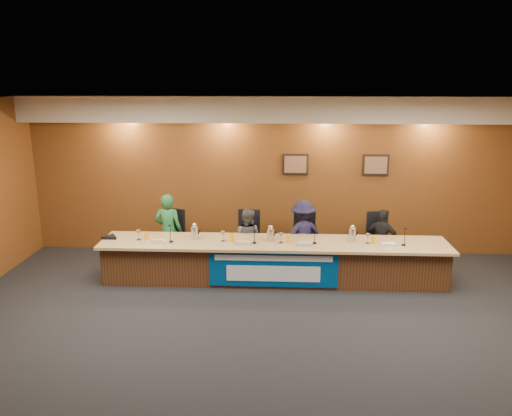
# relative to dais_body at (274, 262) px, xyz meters

# --- Properties ---
(floor) EXTENTS (10.00, 10.00, 0.00)m
(floor) POSITION_rel_dais_body_xyz_m (0.00, -2.40, -0.35)
(floor) COLOR black
(floor) RESTS_ON ground
(ceiling) EXTENTS (10.00, 8.00, 0.04)m
(ceiling) POSITION_rel_dais_body_xyz_m (0.00, -2.40, 2.85)
(ceiling) COLOR silver
(ceiling) RESTS_ON wall_back
(wall_back) EXTENTS (10.00, 0.04, 3.20)m
(wall_back) POSITION_rel_dais_body_xyz_m (0.00, 1.60, 1.25)
(wall_back) COLOR brown
(wall_back) RESTS_ON floor
(soffit) EXTENTS (10.00, 0.50, 0.50)m
(soffit) POSITION_rel_dais_body_xyz_m (0.00, 1.35, 2.60)
(soffit) COLOR beige
(soffit) RESTS_ON wall_back
(dais_body) EXTENTS (6.00, 0.80, 0.70)m
(dais_body) POSITION_rel_dais_body_xyz_m (0.00, 0.00, 0.00)
(dais_body) COLOR #4A2A15
(dais_body) RESTS_ON floor
(dais_top) EXTENTS (6.10, 0.95, 0.05)m
(dais_top) POSITION_rel_dais_body_xyz_m (0.00, -0.05, 0.38)
(dais_top) COLOR tan
(dais_top) RESTS_ON dais_body
(banner) EXTENTS (2.20, 0.02, 0.65)m
(banner) POSITION_rel_dais_body_xyz_m (0.00, -0.41, 0.03)
(banner) COLOR navy
(banner) RESTS_ON dais_body
(banner_text_upper) EXTENTS (2.00, 0.01, 0.10)m
(banner_text_upper) POSITION_rel_dais_body_xyz_m (0.00, -0.43, 0.23)
(banner_text_upper) COLOR silver
(banner_text_upper) RESTS_ON banner
(banner_text_lower) EXTENTS (1.60, 0.01, 0.28)m
(banner_text_lower) POSITION_rel_dais_body_xyz_m (0.00, -0.43, -0.05)
(banner_text_lower) COLOR silver
(banner_text_lower) RESTS_ON banner
(wall_photo_left) EXTENTS (0.52, 0.04, 0.42)m
(wall_photo_left) POSITION_rel_dais_body_xyz_m (0.40, 1.57, 1.50)
(wall_photo_left) COLOR black
(wall_photo_left) RESTS_ON wall_back
(wall_photo_right) EXTENTS (0.52, 0.04, 0.42)m
(wall_photo_right) POSITION_rel_dais_body_xyz_m (2.00, 1.57, 1.50)
(wall_photo_right) COLOR black
(wall_photo_right) RESTS_ON wall_back
(panelist_a) EXTENTS (0.54, 0.37, 1.44)m
(panelist_a) POSITION_rel_dais_body_xyz_m (-2.01, 0.58, 0.37)
(panelist_a) COLOR #1F6232
(panelist_a) RESTS_ON floor
(panelist_b) EXTENTS (0.68, 0.60, 1.17)m
(panelist_b) POSITION_rel_dais_body_xyz_m (-0.51, 0.58, 0.24)
(panelist_b) COLOR #4E4F52
(panelist_b) RESTS_ON floor
(panelist_c) EXTENTS (0.99, 0.77, 1.34)m
(panelist_c) POSITION_rel_dais_body_xyz_m (0.53, 0.58, 0.32)
(panelist_c) COLOR #181532
(panelist_c) RESTS_ON floor
(panelist_d) EXTENTS (0.75, 0.55, 1.19)m
(panelist_d) POSITION_rel_dais_body_xyz_m (2.01, 0.58, 0.24)
(panelist_d) COLOR black
(panelist_d) RESTS_ON floor
(office_chair_a) EXTENTS (0.60, 0.60, 0.08)m
(office_chair_a) POSITION_rel_dais_body_xyz_m (-2.01, 0.68, 0.13)
(office_chair_a) COLOR black
(office_chair_a) RESTS_ON floor
(office_chair_b) EXTENTS (0.52, 0.52, 0.08)m
(office_chair_b) POSITION_rel_dais_body_xyz_m (-0.51, 0.68, 0.13)
(office_chair_b) COLOR black
(office_chair_b) RESTS_ON floor
(office_chair_c) EXTENTS (0.58, 0.58, 0.08)m
(office_chair_c) POSITION_rel_dais_body_xyz_m (0.53, 0.68, 0.13)
(office_chair_c) COLOR black
(office_chair_c) RESTS_ON floor
(office_chair_d) EXTENTS (0.57, 0.57, 0.08)m
(office_chair_d) POSITION_rel_dais_body_xyz_m (2.01, 0.68, 0.13)
(office_chair_d) COLOR black
(office_chair_d) RESTS_ON floor
(nameplate_a) EXTENTS (0.24, 0.08, 0.10)m
(nameplate_a) POSITION_rel_dais_body_xyz_m (-2.02, -0.26, 0.45)
(nameplate_a) COLOR white
(nameplate_a) RESTS_ON dais_top
(microphone_a) EXTENTS (0.07, 0.07, 0.02)m
(microphone_a) POSITION_rel_dais_body_xyz_m (-1.80, -0.16, 0.41)
(microphone_a) COLOR black
(microphone_a) RESTS_ON dais_top
(juice_glass_a) EXTENTS (0.06, 0.06, 0.15)m
(juice_glass_a) POSITION_rel_dais_body_xyz_m (-2.26, -0.07, 0.47)
(juice_glass_a) COLOR #F3AE03
(juice_glass_a) RESTS_ON dais_top
(water_glass_a) EXTENTS (0.08, 0.08, 0.18)m
(water_glass_a) POSITION_rel_dais_body_xyz_m (-2.40, -0.07, 0.49)
(water_glass_a) COLOR silver
(water_glass_a) RESTS_ON dais_top
(nameplate_b) EXTENTS (0.24, 0.08, 0.10)m
(nameplate_b) POSITION_rel_dais_body_xyz_m (-0.53, -0.28, 0.45)
(nameplate_b) COLOR white
(nameplate_b) RESTS_ON dais_top
(microphone_b) EXTENTS (0.07, 0.07, 0.02)m
(microphone_b) POSITION_rel_dais_body_xyz_m (-0.34, -0.16, 0.41)
(microphone_b) COLOR black
(microphone_b) RESTS_ON dais_top
(juice_glass_b) EXTENTS (0.06, 0.06, 0.15)m
(juice_glass_b) POSITION_rel_dais_body_xyz_m (-0.74, -0.10, 0.47)
(juice_glass_b) COLOR #F3AE03
(juice_glass_b) RESTS_ON dais_top
(water_glass_b) EXTENTS (0.08, 0.08, 0.18)m
(water_glass_b) POSITION_rel_dais_body_xyz_m (-0.89, -0.07, 0.49)
(water_glass_b) COLOR silver
(water_glass_b) RESTS_ON dais_top
(nameplate_c) EXTENTS (0.24, 0.08, 0.10)m
(nameplate_c) POSITION_rel_dais_body_xyz_m (0.54, -0.29, 0.45)
(nameplate_c) COLOR white
(nameplate_c) RESTS_ON dais_top
(microphone_c) EXTENTS (0.07, 0.07, 0.02)m
(microphone_c) POSITION_rel_dais_body_xyz_m (0.71, -0.12, 0.41)
(microphone_c) COLOR black
(microphone_c) RESTS_ON dais_top
(juice_glass_c) EXTENTS (0.06, 0.06, 0.15)m
(juice_glass_c) POSITION_rel_dais_body_xyz_m (0.25, -0.12, 0.47)
(juice_glass_c) COLOR #F3AE03
(juice_glass_c) RESTS_ON dais_top
(water_glass_c) EXTENTS (0.08, 0.08, 0.18)m
(water_glass_c) POSITION_rel_dais_body_xyz_m (0.12, -0.11, 0.49)
(water_glass_c) COLOR silver
(water_glass_c) RESTS_ON dais_top
(nameplate_d) EXTENTS (0.24, 0.08, 0.10)m
(nameplate_d) POSITION_rel_dais_body_xyz_m (1.99, -0.28, 0.45)
(nameplate_d) COLOR white
(nameplate_d) RESTS_ON dais_top
(microphone_d) EXTENTS (0.07, 0.07, 0.02)m
(microphone_d) POSITION_rel_dais_body_xyz_m (2.23, -0.14, 0.41)
(microphone_d) COLOR black
(microphone_d) RESTS_ON dais_top
(juice_glass_d) EXTENTS (0.06, 0.06, 0.15)m
(juice_glass_d) POSITION_rel_dais_body_xyz_m (1.72, -0.10, 0.47)
(juice_glass_d) COLOR #F3AE03
(juice_glass_d) RESTS_ON dais_top
(water_glass_d) EXTENTS (0.08, 0.08, 0.18)m
(water_glass_d) POSITION_rel_dais_body_xyz_m (1.63, -0.07, 0.49)
(water_glass_d) COLOR silver
(water_glass_d) RESTS_ON dais_top
(carafe_left) EXTENTS (0.13, 0.13, 0.24)m
(carafe_left) POSITION_rel_dais_body_xyz_m (-1.41, 0.00, 0.52)
(carafe_left) COLOR silver
(carafe_left) RESTS_ON dais_top
(carafe_mid) EXTENTS (0.13, 0.13, 0.22)m
(carafe_mid) POSITION_rel_dais_body_xyz_m (-0.06, 0.00, 0.51)
(carafe_mid) COLOR silver
(carafe_mid) RESTS_ON dais_top
(carafe_right) EXTENTS (0.12, 0.12, 0.25)m
(carafe_right) POSITION_rel_dais_body_xyz_m (1.37, 0.00, 0.52)
(carafe_right) COLOR silver
(carafe_right) RESTS_ON dais_top
(speakerphone) EXTENTS (0.32, 0.32, 0.05)m
(speakerphone) POSITION_rel_dais_body_xyz_m (-2.93, -0.01, 0.43)
(speakerphone) COLOR black
(speakerphone) RESTS_ON dais_top
(paper_stack) EXTENTS (0.26, 0.33, 0.01)m
(paper_stack) POSITION_rel_dais_body_xyz_m (2.01, -0.13, 0.40)
(paper_stack) COLOR white
(paper_stack) RESTS_ON dais_top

